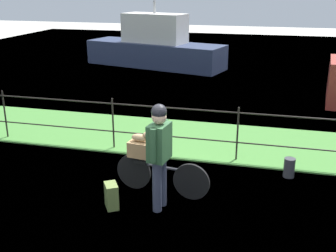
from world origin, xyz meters
TOP-DOWN VIEW (x-y plane):
  - ground_plane at (0.00, 0.00)m, footprint 60.00×60.00m
  - grass_strip at (0.00, 3.31)m, footprint 27.00×2.40m
  - harbor_water at (0.00, 9.35)m, footprint 30.00×30.00m
  - iron_fence at (0.00, 2.37)m, footprint 18.04×0.04m
  - bicycle_main at (0.20, 0.70)m, footprint 1.63×0.28m
  - wooden_crate at (-0.17, 0.75)m, footprint 0.38×0.32m
  - terrier_dog at (-0.14, 0.74)m, footprint 0.32×0.17m
  - cyclist_person at (0.31, 0.23)m, footprint 0.31×0.54m
  - backpack_on_paving at (-0.41, 0.05)m, footprint 0.30×0.33m
  - mooring_bollard at (2.28, 1.87)m, footprint 0.20×0.20m
  - moored_boat_near at (-3.03, 11.52)m, footprint 6.12×3.04m

SIDE VIEW (x-z plane):
  - ground_plane at x=0.00m, z-range 0.00..0.00m
  - harbor_water at x=0.00m, z-range 0.00..0.00m
  - grass_strip at x=0.00m, z-range 0.00..0.03m
  - mooring_bollard at x=2.28m, z-range 0.00..0.36m
  - backpack_on_paving at x=-0.41m, z-range 0.00..0.40m
  - bicycle_main at x=0.20m, z-range 0.02..0.63m
  - iron_fence at x=0.00m, z-range 0.10..1.20m
  - wooden_crate at x=-0.17m, z-range 0.61..0.87m
  - moored_boat_near at x=-3.03m, z-range -1.09..2.67m
  - terrier_dog at x=-0.14m, z-range 0.86..1.04m
  - cyclist_person at x=0.31m, z-range 0.16..1.84m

